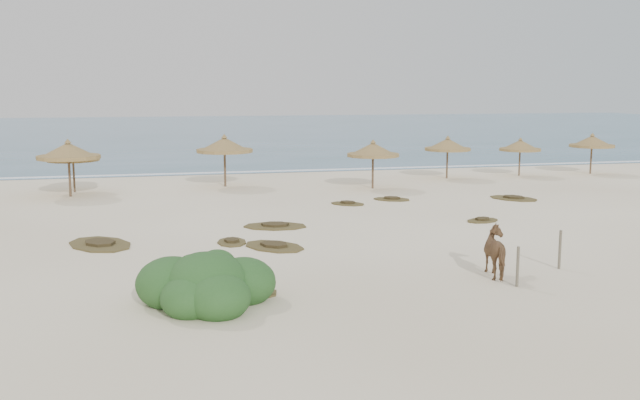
{
  "coord_description": "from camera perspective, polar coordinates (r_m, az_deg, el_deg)",
  "views": [
    {
      "loc": [
        -4.56,
        -22.67,
        5.75
      ],
      "look_at": [
        1.94,
        5.0,
        1.26
      ],
      "focal_mm": 40.0,
      "sensor_mm": 36.0,
      "label": 1
    }
  ],
  "objects": [
    {
      "name": "ground",
      "position": [
        23.83,
        -1.81,
        -5.0
      ],
      "size": [
        160.0,
        160.0,
        0.0
      ],
      "primitive_type": "plane",
      "color": "white",
      "rests_on": "ground"
    },
    {
      "name": "ocean",
      "position": [
        97.94,
        -10.58,
        5.45
      ],
      "size": [
        200.0,
        100.0,
        0.01
      ],
      "primitive_type": "cube",
      "color": "#25566F",
      "rests_on": "ground"
    },
    {
      "name": "foam_line",
      "position": [
        49.22,
        -7.83,
        2.18
      ],
      "size": [
        70.0,
        0.6,
        0.01
      ],
      "primitive_type": "cube",
      "color": "white",
      "rests_on": "ground"
    },
    {
      "name": "palapa_1",
      "position": [
        40.09,
        -19.49,
        3.66
      ],
      "size": [
        4.0,
        4.0,
        3.09
      ],
      "rotation": [
        0.0,
        0.0,
        -0.24
      ],
      "color": "brown",
      "rests_on": "ground"
    },
    {
      "name": "palapa_2",
      "position": [
        41.72,
        -19.17,
        3.42
      ],
      "size": [
        3.16,
        3.16,
        2.67
      ],
      "rotation": [
        0.0,
        0.0,
        -0.11
      ],
      "color": "brown",
      "rests_on": "ground"
    },
    {
      "name": "palapa_3",
      "position": [
        42.08,
        -7.65,
        4.32
      ],
      "size": [
        3.31,
        3.31,
        3.09
      ],
      "rotation": [
        0.0,
        0.0,
        -0.0
      ],
      "color": "brown",
      "rests_on": "ground"
    },
    {
      "name": "palapa_4",
      "position": [
        41.04,
        4.26,
        3.98
      ],
      "size": [
        3.69,
        3.69,
        2.83
      ],
      "rotation": [
        0.0,
        0.0,
        -0.26
      ],
      "color": "brown",
      "rests_on": "ground"
    },
    {
      "name": "palapa_5",
      "position": [
        46.25,
        10.17,
        4.34
      ],
      "size": [
        3.68,
        3.68,
        2.75
      ],
      "rotation": [
        0.0,
        0.0,
        -0.31
      ],
      "color": "brown",
      "rests_on": "ground"
    },
    {
      "name": "palapa_6",
      "position": [
        48.71,
        15.72,
        4.18
      ],
      "size": [
        3.49,
        3.49,
        2.54
      ],
      "rotation": [
        0.0,
        0.0,
        0.35
      ],
      "color": "brown",
      "rests_on": "ground"
    },
    {
      "name": "palapa_7",
      "position": [
        51.39,
        20.94,
        4.35
      ],
      "size": [
        3.5,
        3.5,
        2.76
      ],
      "rotation": [
        0.0,
        0.0,
        0.21
      ],
      "color": "brown",
      "rests_on": "ground"
    },
    {
      "name": "horse",
      "position": [
        22.59,
        14.14,
        -4.07
      ],
      "size": [
        1.06,
        1.89,
        1.52
      ],
      "primitive_type": "imported",
      "rotation": [
        0.0,
        0.0,
        3.0
      ],
      "color": "brown",
      "rests_on": "ground"
    },
    {
      "name": "fence_post_near",
      "position": [
        21.6,
        15.53,
        -5.16
      ],
      "size": [
        0.12,
        0.12,
        1.2
      ],
      "primitive_type": "cylinder",
      "rotation": [
        0.0,
        0.0,
        -0.4
      ],
      "color": "#706854",
      "rests_on": "ground"
    },
    {
      "name": "fence_post_far",
      "position": [
        24.08,
        18.64,
        -3.78
      ],
      "size": [
        0.12,
        0.12,
        1.26
      ],
      "primitive_type": "cylinder",
      "rotation": [
        0.0,
        0.0,
        -0.33
      ],
      "color": "#706854",
      "rests_on": "ground"
    },
    {
      "name": "bush",
      "position": [
        19.3,
        -9.01,
        -6.76
      ],
      "size": [
        3.77,
        3.32,
        1.69
      ],
      "rotation": [
        0.0,
        0.0,
        0.01
      ],
      "color": "#306029",
      "rests_on": "ground"
    },
    {
      "name": "scrub_1",
      "position": [
        27.56,
        -17.19,
        -3.37
      ],
      "size": [
        3.24,
        3.71,
        0.16
      ],
      "rotation": [
        0.0,
        0.0,
        2.05
      ],
      "color": "brown",
      "rests_on": "ground"
    },
    {
      "name": "scrub_2",
      "position": [
        26.91,
        -7.07,
        -3.33
      ],
      "size": [
        1.16,
        1.71,
        0.16
      ],
      "rotation": [
        0.0,
        0.0,
        1.53
      ],
      "color": "brown",
      "rests_on": "ground"
    },
    {
      "name": "scrub_3",
      "position": [
        29.82,
        -3.62,
        -2.07
      ],
      "size": [
        2.99,
        2.31,
        0.16
      ],
      "rotation": [
        0.0,
        0.0,
        2.9
      ],
      "color": "brown",
      "rests_on": "ground"
    },
    {
      "name": "scrub_4",
      "position": [
        31.82,
        12.87,
        -1.58
      ],
      "size": [
        1.86,
        1.55,
        0.16
      ],
      "rotation": [
        0.0,
        0.0,
        0.38
      ],
      "color": "brown",
      "rests_on": "ground"
    },
    {
      "name": "scrub_5",
      "position": [
        38.56,
        15.23,
        0.15
      ],
      "size": [
        2.85,
        3.07,
        0.16
      ],
      "rotation": [
        0.0,
        0.0,
        2.19
      ],
      "color": "brown",
      "rests_on": "ground"
    },
    {
      "name": "scrub_7",
      "position": [
        35.51,
        2.23,
        -0.27
      ],
      "size": [
        2.08,
        1.99,
        0.16
      ],
      "rotation": [
        0.0,
        0.0,
        2.46
      ],
      "color": "brown",
      "rests_on": "ground"
    },
    {
      "name": "scrub_9",
      "position": [
        26.05,
        -3.69,
        -3.69
      ],
      "size": [
        2.83,
        3.03,
        0.16
      ],
      "rotation": [
        0.0,
        0.0,
        2.2
      ],
      "color": "brown",
      "rests_on": "ground"
    },
    {
      "name": "scrub_10",
      "position": [
        37.1,
        5.77,
        0.09
      ],
      "size": [
        2.3,
        2.08,
        0.16
      ],
      "rotation": [
        0.0,
        0.0,
        2.59
      ],
      "color": "brown",
      "rests_on": "ground"
    },
    {
      "name": "scrub_11",
      "position": [
        20.19,
        -6.15,
        -7.48
      ],
      "size": [
        2.05,
        1.39,
        0.16
      ],
      "rotation": [
        0.0,
        0.0,
        0.05
      ],
      "color": "brown",
      "rests_on": "ground"
    }
  ]
}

